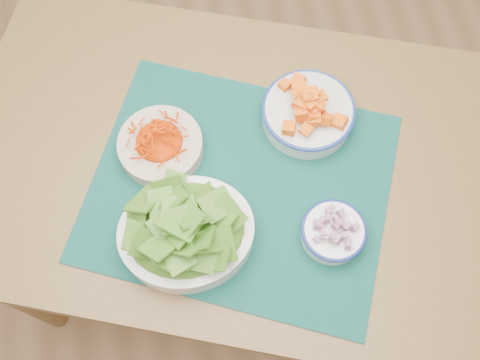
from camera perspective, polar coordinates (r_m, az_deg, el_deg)
The scene contains 7 objects.
ground at distance 1.81m, azimuth -7.03°, elevation -9.07°, with size 4.00×4.00×0.00m, color #A77950.
table at distance 1.21m, azimuth -2.17°, elevation 0.21°, with size 1.28×1.07×0.75m.
placemat at distance 1.08m, azimuth 0.00°, elevation -0.67°, with size 0.59×0.48×0.00m, color #072F2B.
carrot_bowl at distance 1.09m, azimuth -8.53°, elevation 3.86°, with size 0.21×0.21×0.07m.
squash_bowl at distance 1.11m, azimuth 7.34°, elevation 7.51°, with size 0.22×0.22×0.10m.
lettuce_bowl at distance 0.99m, azimuth -5.83°, elevation -5.25°, with size 0.26×0.22×0.12m.
onion_bowl at distance 1.03m, azimuth 9.94°, elevation -5.41°, with size 0.15×0.15×0.06m.
Camera 1 is at (0.14, -0.47, 1.75)m, focal length 40.00 mm.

